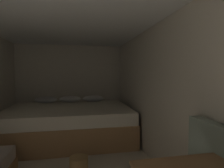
{
  "coord_description": "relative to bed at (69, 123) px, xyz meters",
  "views": [
    {
      "loc": [
        0.17,
        -0.39,
        1.39
      ],
      "look_at": [
        0.75,
        2.55,
        1.22
      ],
      "focal_mm": 28.84,
      "sensor_mm": 36.0,
      "label": 1
    }
  ],
  "objects": [
    {
      "name": "ceiling_slab",
      "position": [
        0.0,
        -1.65,
        1.8
      ],
      "size": [
        2.76,
        5.11,
        0.05
      ],
      "primitive_type": "cube",
      "color": "white",
      "rests_on": "wall_left"
    },
    {
      "name": "bed",
      "position": [
        0.0,
        0.0,
        0.0
      ],
      "size": [
        2.54,
        1.74,
        0.84
      ],
      "color": "#9E7247",
      "rests_on": "ground"
    },
    {
      "name": "wall_right",
      "position": [
        1.35,
        -1.65,
        0.72
      ],
      "size": [
        0.05,
        5.11,
        2.13
      ],
      "primitive_type": "cube",
      "color": "beige",
      "rests_on": "ground"
    },
    {
      "name": "wall_back",
      "position": [
        0.0,
        0.93,
        0.72
      ],
      "size": [
        2.76,
        0.05,
        2.13
      ],
      "primitive_type": "cube",
      "color": "beige",
      "rests_on": "ground"
    },
    {
      "name": "wicker_basket",
      "position": [
        0.18,
        -1.38,
        -0.24
      ],
      "size": [
        0.26,
        0.26,
        0.22
      ],
      "color": "olive",
      "rests_on": "ground"
    }
  ]
}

